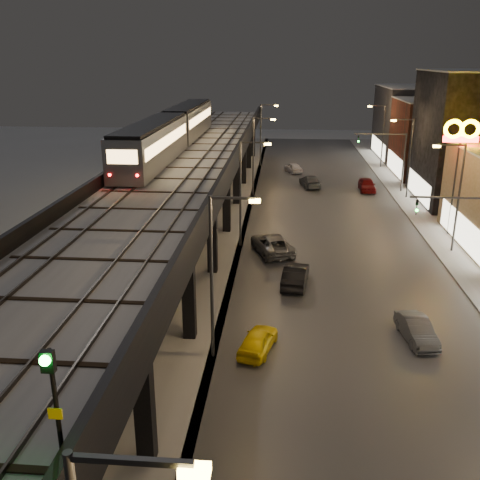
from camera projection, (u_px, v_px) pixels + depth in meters
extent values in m
cube|color=#46474D|center=(333.00, 234.00, 49.12)|extent=(17.00, 120.00, 0.06)
cube|color=#9FA1A8|center=(444.00, 236.00, 48.32)|extent=(4.00, 120.00, 0.14)
cube|color=#9FA1A8|center=(188.00, 230.00, 50.19)|extent=(11.00, 120.00, 0.06)
cube|color=black|center=(179.00, 176.00, 45.49)|extent=(9.00, 100.00, 1.00)
cube|color=black|center=(144.00, 404.00, 20.77)|extent=(0.70, 0.70, 5.30)
cube|color=black|center=(45.00, 343.00, 20.25)|extent=(8.00, 0.60, 0.50)
cube|color=black|center=(62.00, 291.00, 30.78)|extent=(0.70, 0.70, 5.30)
cube|color=black|center=(189.00, 295.00, 30.19)|extent=(0.70, 0.70, 5.30)
cube|color=black|center=(122.00, 252.00, 29.67)|extent=(8.00, 0.60, 0.50)
cube|color=black|center=(115.00, 236.00, 40.20)|extent=(0.70, 0.70, 5.30)
cube|color=black|center=(212.00, 239.00, 39.62)|extent=(0.70, 0.70, 5.30)
cube|color=black|center=(162.00, 205.00, 39.10)|extent=(8.00, 0.60, 0.50)
cube|color=black|center=(148.00, 202.00, 49.63)|extent=(0.70, 0.70, 5.30)
cube|color=black|center=(227.00, 204.00, 49.05)|extent=(0.70, 0.70, 5.30)
cube|color=black|center=(186.00, 176.00, 48.53)|extent=(8.00, 0.60, 0.50)
cube|color=black|center=(170.00, 179.00, 59.06)|extent=(0.70, 0.70, 5.30)
cube|color=black|center=(236.00, 180.00, 58.47)|extent=(0.70, 0.70, 5.30)
cube|color=black|center=(202.00, 157.00, 57.95)|extent=(8.00, 0.60, 0.50)
cube|color=black|center=(186.00, 162.00, 68.48)|extent=(0.70, 0.70, 5.30)
cube|color=black|center=(243.00, 163.00, 67.90)|extent=(0.70, 0.70, 5.30)
cube|color=black|center=(214.00, 143.00, 67.38)|extent=(8.00, 0.60, 0.50)
cube|color=black|center=(198.00, 149.00, 77.91)|extent=(0.70, 0.70, 5.30)
cube|color=black|center=(249.00, 150.00, 77.33)|extent=(0.70, 0.70, 5.30)
cube|color=black|center=(223.00, 132.00, 76.81)|extent=(8.00, 0.60, 0.50)
cube|color=black|center=(208.00, 140.00, 87.33)|extent=(0.70, 0.70, 5.30)
cube|color=black|center=(253.00, 140.00, 86.75)|extent=(0.70, 0.70, 5.30)
cube|color=black|center=(230.00, 124.00, 86.23)|extent=(8.00, 0.60, 0.50)
cube|color=#B2B7C1|center=(179.00, 170.00, 45.30)|extent=(8.40, 100.00, 0.16)
cube|color=#332D28|center=(142.00, 167.00, 45.50)|extent=(0.08, 98.00, 0.16)
cube|color=#332D28|center=(158.00, 167.00, 45.39)|extent=(0.08, 98.00, 0.16)
cube|color=#332D28|center=(194.00, 168.00, 45.15)|extent=(0.08, 98.00, 0.16)
cube|color=#332D28|center=(211.00, 168.00, 45.03)|extent=(0.08, 98.00, 0.16)
cube|color=black|center=(135.00, 214.00, 32.07)|extent=(7.80, 0.24, 0.06)
cube|color=black|center=(183.00, 164.00, 47.15)|extent=(7.80, 0.24, 0.06)
cube|color=black|center=(209.00, 138.00, 62.23)|extent=(7.80, 0.24, 0.06)
cube|color=black|center=(224.00, 122.00, 77.31)|extent=(7.80, 0.24, 0.06)
cube|color=black|center=(230.00, 165.00, 44.80)|extent=(0.30, 100.00, 1.10)
cube|color=black|center=(129.00, 163.00, 45.49)|extent=(0.30, 100.00, 1.10)
cube|color=beige|center=(462.00, 230.00, 44.96)|extent=(0.10, 12.00, 2.40)
cube|color=black|center=(480.00, 139.00, 57.82)|extent=(12.00, 13.00, 14.00)
cube|color=beige|center=(418.00, 187.00, 60.05)|extent=(0.10, 10.40, 2.40)
cube|color=maroon|center=(443.00, 139.00, 71.66)|extent=(12.00, 12.00, 10.00)
cube|color=beige|center=(394.00, 163.00, 73.24)|extent=(0.10, 9.60, 2.40)
cube|color=#B2B7C1|center=(447.00, 100.00, 70.01)|extent=(12.20, 12.20, 0.16)
cube|color=#28272C|center=(419.00, 123.00, 84.70)|extent=(12.00, 16.00, 11.00)
cube|color=beige|center=(378.00, 147.00, 86.44)|extent=(0.10, 12.80, 2.40)
cube|color=#B2B7C1|center=(423.00, 87.00, 82.89)|extent=(12.20, 16.20, 0.16)
cube|color=#38383A|center=(130.00, 461.00, 9.10)|extent=(2.20, 0.12, 0.12)
cube|color=#F5C148|center=(194.00, 470.00, 9.05)|extent=(0.55, 0.28, 0.18)
cylinder|color=#38383A|center=(212.00, 280.00, 27.58)|extent=(0.18, 0.18, 9.00)
cube|color=#38383A|center=(232.00, 198.00, 26.07)|extent=(2.20, 0.12, 0.12)
cube|color=#F5C148|center=(255.00, 201.00, 26.02)|extent=(0.55, 0.28, 0.18)
cylinder|color=#38383A|center=(240.00, 195.00, 44.55)|extent=(0.18, 0.18, 9.00)
cube|color=#38383A|center=(254.00, 142.00, 43.04)|extent=(2.20, 0.12, 0.12)
cube|color=#F5C148|center=(268.00, 144.00, 42.99)|extent=(0.55, 0.28, 0.18)
cylinder|color=#38383A|center=(458.00, 200.00, 43.15)|extent=(0.18, 0.18, 9.00)
cube|color=#38383A|center=(451.00, 145.00, 41.81)|extent=(2.20, 0.12, 0.12)
cube|color=#F5C148|center=(437.00, 146.00, 41.94)|extent=(0.55, 0.28, 0.18)
cylinder|color=#38383A|center=(253.00, 157.00, 61.52)|extent=(0.18, 0.18, 9.00)
cube|color=#38383A|center=(263.00, 118.00, 60.00)|extent=(2.20, 0.12, 0.12)
cube|color=#F5C148|center=(273.00, 119.00, 59.96)|extent=(0.55, 0.28, 0.18)
cylinder|color=#38383A|center=(410.00, 159.00, 60.12)|extent=(0.18, 0.18, 9.00)
cube|color=#38383A|center=(404.00, 120.00, 58.78)|extent=(2.20, 0.12, 0.12)
cube|color=#F5C148|center=(394.00, 121.00, 58.91)|extent=(0.55, 0.28, 0.18)
cylinder|color=#38383A|center=(261.00, 136.00, 78.48)|extent=(0.18, 0.18, 9.00)
cube|color=#38383A|center=(269.00, 105.00, 76.97)|extent=(2.20, 0.12, 0.12)
cube|color=#F5C148|center=(276.00, 106.00, 76.92)|extent=(0.55, 0.28, 0.18)
cylinder|color=#38383A|center=(383.00, 137.00, 77.09)|extent=(0.18, 0.18, 9.00)
cube|color=#38383A|center=(378.00, 106.00, 75.75)|extent=(2.20, 0.12, 0.12)
cube|color=#F5C148|center=(370.00, 106.00, 75.87)|extent=(0.55, 0.28, 0.18)
cube|color=#38383A|center=(458.00, 198.00, 34.13)|extent=(6.00, 0.12, 0.12)
imported|color=black|center=(417.00, 204.00, 34.49)|extent=(0.20, 0.16, 1.00)
sphere|color=#0CFF26|center=(417.00, 209.00, 34.43)|extent=(0.18, 0.18, 0.18)
cylinder|color=#38383A|center=(404.00, 163.00, 63.27)|extent=(0.20, 0.20, 7.00)
cube|color=#38383A|center=(380.00, 134.00, 62.41)|extent=(6.00, 0.12, 0.12)
imported|color=black|center=(358.00, 138.00, 62.77)|extent=(0.20, 0.16, 1.00)
sphere|color=#0CFF26|center=(358.00, 140.00, 62.71)|extent=(0.18, 0.18, 0.18)
cube|color=gray|center=(152.00, 145.00, 45.94)|extent=(2.91, 17.54, 3.31)
cube|color=black|center=(151.00, 124.00, 45.37)|extent=(2.61, 17.03, 0.25)
cube|color=#FFC470|center=(135.00, 139.00, 45.91)|extent=(0.05, 16.03, 0.90)
cube|color=#FFC470|center=(169.00, 140.00, 45.68)|extent=(0.05, 16.03, 0.90)
cube|color=gray|center=(189.00, 121.00, 63.18)|extent=(2.91, 17.54, 3.31)
cube|color=black|center=(189.00, 105.00, 62.61)|extent=(2.61, 17.03, 0.25)
cube|color=#FFC470|center=(177.00, 117.00, 63.15)|extent=(0.05, 16.03, 0.90)
cube|color=#FFC470|center=(201.00, 117.00, 62.92)|extent=(0.05, 16.03, 0.90)
cube|color=#FFC470|center=(122.00, 157.00, 37.51)|extent=(2.20, 0.05, 1.00)
sphere|color=#FF0C0C|center=(110.00, 175.00, 37.99)|extent=(0.20, 0.20, 0.20)
sphere|color=#FF0C0C|center=(137.00, 175.00, 37.83)|extent=(0.20, 0.20, 0.20)
cylinder|color=black|center=(56.00, 404.00, 12.02)|extent=(0.11, 0.11, 2.81)
cube|color=black|center=(48.00, 361.00, 11.53)|extent=(0.30, 0.17, 0.51)
sphere|color=#0CFF26|center=(45.00, 361.00, 11.38)|extent=(0.24, 0.24, 0.24)
cube|color=#D5C50A|center=(55.00, 414.00, 11.98)|extent=(0.33, 0.04, 0.28)
imported|color=yellow|center=(258.00, 341.00, 29.31)|extent=(2.38, 4.03, 1.29)
imported|color=black|center=(295.00, 276.00, 37.74)|extent=(2.14, 4.72, 1.50)
imported|color=slate|center=(272.00, 245.00, 43.99)|extent=(4.24, 6.09, 1.55)
imported|color=#525860|center=(310.00, 182.00, 66.50)|extent=(2.87, 5.24, 1.44)
imported|color=white|center=(293.00, 168.00, 74.88)|extent=(2.82, 4.30, 1.36)
imported|color=#3B3E45|center=(416.00, 331.00, 30.42)|extent=(1.92, 4.13, 1.31)
imported|color=maroon|center=(367.00, 185.00, 64.51)|extent=(1.86, 4.51, 1.53)
cylinder|color=#38383A|center=(454.00, 190.00, 47.52)|extent=(0.24, 0.24, 8.40)
cube|color=#FF0C0C|center=(461.00, 139.00, 46.05)|extent=(2.94, 0.25, 0.52)
torus|color=#E0C700|center=(454.00, 129.00, 45.84)|extent=(1.71, 0.38, 1.70)
torus|color=#E0C700|center=(470.00, 129.00, 45.73)|extent=(1.71, 0.38, 1.70)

